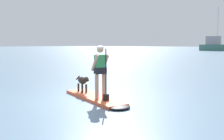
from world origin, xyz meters
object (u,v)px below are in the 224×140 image
paddleboard (97,99)px  dog (83,81)px  person_paddler (100,68)px  moored_boat_far_starboard (215,45)px

paddleboard → dog: size_ratio=3.46×
person_paddler → moored_boat_far_starboard: size_ratio=0.14×
person_paddler → dog: (-1.22, 0.44, -0.57)m
paddleboard → dog: (-1.00, 0.36, 0.45)m
person_paddler → dog: size_ratio=1.74×
dog → paddleboard: bearing=-20.0°
paddleboard → dog: dog is taller
person_paddler → dog: person_paddler is taller
paddleboard → moored_boat_far_starboard: moored_boat_far_starboard is taller
dog → moored_boat_far_starboard: moored_boat_far_starboard is taller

